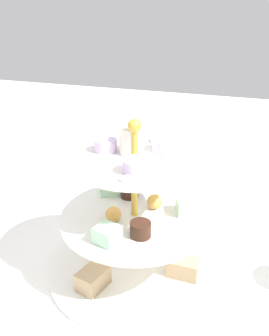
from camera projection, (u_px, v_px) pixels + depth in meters
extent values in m
plane|color=white|center=(134.00, 270.00, 0.64)|extent=(2.40, 2.40, 0.00)
cylinder|color=white|center=(134.00, 267.00, 0.64)|extent=(0.28, 0.28, 0.01)
cylinder|color=white|center=(134.00, 217.00, 0.60)|extent=(0.23, 0.23, 0.01)
cylinder|color=white|center=(134.00, 160.00, 0.56)|extent=(0.18, 0.18, 0.01)
cylinder|color=gold|center=(134.00, 204.00, 0.59)|extent=(0.01, 0.01, 0.25)
sphere|color=gold|center=(134.00, 126.00, 0.54)|extent=(0.02, 0.02, 0.02)
cube|color=tan|center=(183.00, 269.00, 0.60)|extent=(0.04, 0.05, 0.03)
cube|color=tan|center=(127.00, 230.00, 0.70)|extent=(0.05, 0.04, 0.03)
cube|color=tan|center=(93.00, 279.00, 0.58)|extent=(0.06, 0.05, 0.03)
cylinder|color=#E5C660|center=(155.00, 252.00, 0.66)|extent=(0.04, 0.04, 0.01)
cylinder|color=#381E14|center=(140.00, 229.00, 0.54)|extent=(0.03, 0.03, 0.02)
cylinder|color=#381E14|center=(129.00, 191.00, 0.64)|extent=(0.03, 0.03, 0.02)
cube|color=#B2E5BC|center=(109.00, 187.00, 0.65)|extent=(0.04, 0.04, 0.02)
cube|color=#B2E5BC|center=(107.00, 235.00, 0.53)|extent=(0.04, 0.04, 0.02)
cube|color=#B2E5BC|center=(187.00, 207.00, 0.59)|extent=(0.04, 0.04, 0.02)
sphere|color=gold|center=(113.00, 214.00, 0.57)|extent=(0.02, 0.02, 0.02)
sphere|color=gold|center=(154.00, 202.00, 0.61)|extent=(0.02, 0.02, 0.02)
cylinder|color=silver|center=(163.00, 145.00, 0.57)|extent=(0.03, 0.03, 0.02)
cylinder|color=silver|center=(106.00, 145.00, 0.57)|extent=(0.03, 0.03, 0.02)
cylinder|color=silver|center=(135.00, 166.00, 0.51)|extent=(0.03, 0.03, 0.02)
cylinder|color=white|center=(131.00, 140.00, 0.56)|extent=(0.04, 0.04, 0.04)
cube|color=silver|center=(145.00, 170.00, 0.51)|extent=(0.08, 0.05, 0.00)
cube|color=silver|center=(159.00, 148.00, 0.58)|extent=(0.08, 0.06, 0.00)
cube|color=silver|center=(40.00, 193.00, 0.88)|extent=(0.15, 0.10, 0.00)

